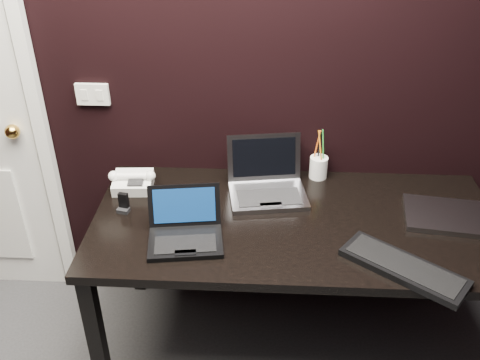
# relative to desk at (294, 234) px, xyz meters

# --- Properties ---
(wall_back) EXTENTS (4.00, 0.00, 4.00)m
(wall_back) POSITION_rel_desk_xyz_m (-0.30, 0.40, 0.64)
(wall_back) COLOR black
(wall_back) RESTS_ON ground
(wall_switch) EXTENTS (0.15, 0.02, 0.10)m
(wall_switch) POSITION_rel_desk_xyz_m (-0.92, 0.39, 0.46)
(wall_switch) COLOR silver
(wall_switch) RESTS_ON wall_back
(desk) EXTENTS (1.70, 0.80, 0.74)m
(desk) POSITION_rel_desk_xyz_m (0.00, 0.00, 0.00)
(desk) COLOR black
(desk) RESTS_ON ground
(netbook) EXTENTS (0.32, 0.29, 0.19)m
(netbook) POSITION_rel_desk_xyz_m (-0.44, -0.16, 0.12)
(netbook) COLOR black
(netbook) RESTS_ON desk
(silver_laptop) EXTENTS (0.38, 0.35, 0.23)m
(silver_laptop) POSITION_rel_desk_xyz_m (-0.12, 0.20, 0.12)
(silver_laptop) COLOR gray
(silver_laptop) RESTS_ON desk
(ext_keyboard) EXTENTS (0.46, 0.40, 0.03)m
(ext_keyboard) POSITION_rel_desk_xyz_m (0.39, -0.30, 0.09)
(ext_keyboard) COLOR black
(ext_keyboard) RESTS_ON desk
(closed_laptop) EXTENTS (0.38, 0.30, 0.02)m
(closed_laptop) POSITION_rel_desk_xyz_m (0.64, 0.04, 0.09)
(closed_laptop) COLOR gray
(closed_laptop) RESTS_ON desk
(desk_phone) EXTENTS (0.22, 0.17, 0.10)m
(desk_phone) POSITION_rel_desk_xyz_m (-0.73, 0.20, 0.12)
(desk_phone) COLOR silver
(desk_phone) RESTS_ON desk
(mobile_phone) EXTENTS (0.06, 0.05, 0.09)m
(mobile_phone) POSITION_rel_desk_xyz_m (-0.73, 0.02, 0.11)
(mobile_phone) COLOR black
(mobile_phone) RESTS_ON desk
(pen_cup) EXTENTS (0.11, 0.11, 0.25)m
(pen_cup) POSITION_rel_desk_xyz_m (0.12, 0.35, 0.14)
(pen_cup) COLOR white
(pen_cup) RESTS_ON desk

